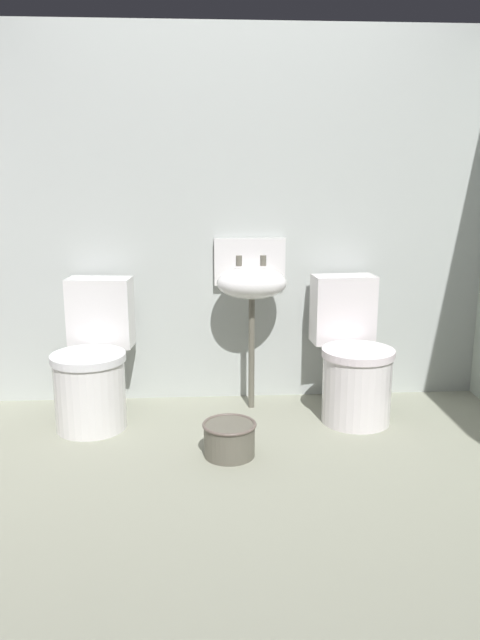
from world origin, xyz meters
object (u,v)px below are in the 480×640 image
at_px(sink, 251,281).
at_px(bucket, 229,438).
at_px(toilet_right, 352,362).
at_px(toilet_left, 93,366).

relative_size(sink, bucket, 3.71).
distance_m(toilet_right, bucket, 0.89).
relative_size(toilet_right, sink, 0.79).
distance_m(toilet_right, sink, 0.73).
xyz_separation_m(toilet_left, sink, (0.89, 0.19, 0.43)).
bearing_deg(sink, toilet_left, -168.06).
height_order(toilet_right, bucket, toilet_right).
bearing_deg(bucket, toilet_right, 33.60).
xyz_separation_m(toilet_right, bucket, (-0.72, -0.48, -0.23)).
bearing_deg(toilet_left, toilet_right, -174.36).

